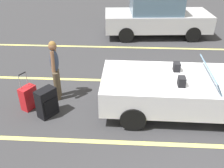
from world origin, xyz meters
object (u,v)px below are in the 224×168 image
at_px(suitcase_large_black, 47,103).
at_px(traveler_person, 55,67).
at_px(convertible_car, 193,91).
at_px(parked_sedan_near, 157,15).
at_px(suitcase_medium_bright, 28,98).

xyz_separation_m(suitcase_large_black, traveler_person, (0.07, 0.80, 0.56)).
height_order(convertible_car, parked_sedan_near, parked_sedan_near).
distance_m(suitcase_large_black, suitcase_medium_bright, 0.63).
height_order(convertible_car, traveler_person, traveler_person).
xyz_separation_m(traveler_person, parked_sedan_near, (3.12, 5.24, -0.04)).
distance_m(convertible_car, parked_sedan_near, 5.66).
relative_size(traveler_person, parked_sedan_near, 0.36).
xyz_separation_m(suitcase_medium_bright, traveler_person, (0.63, 0.52, 0.62)).
bearing_deg(parked_sedan_near, suitcase_large_black, -122.32).
relative_size(convertible_car, suitcase_large_black, 5.63).
bearing_deg(suitcase_medium_bright, traveler_person, 67.77).
bearing_deg(suitcase_medium_bright, suitcase_large_black, 2.06).
xyz_separation_m(convertible_car, suitcase_medium_bright, (-4.15, -0.12, -0.27)).
height_order(suitcase_large_black, traveler_person, traveler_person).
distance_m(traveler_person, parked_sedan_near, 6.10).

